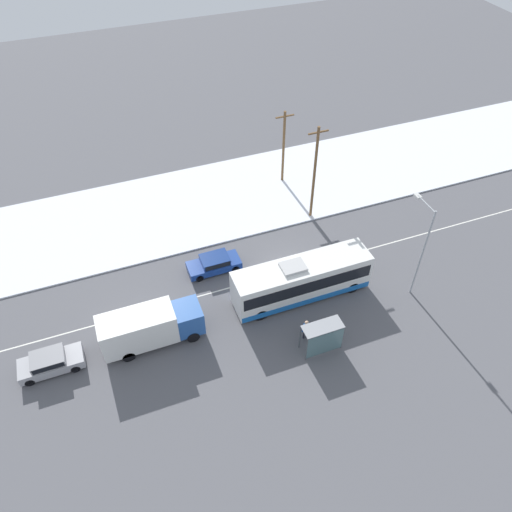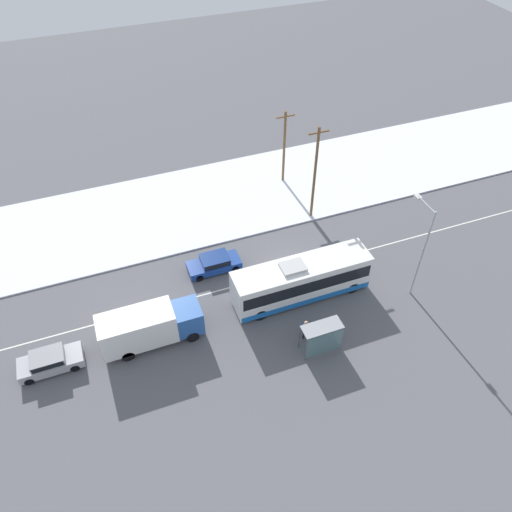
{
  "view_description": "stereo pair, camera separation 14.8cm",
  "coord_description": "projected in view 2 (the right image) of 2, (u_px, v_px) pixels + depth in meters",
  "views": [
    {
      "loc": [
        -12.68,
        -25.64,
        29.36
      ],
      "look_at": [
        -2.44,
        1.29,
        1.4
      ],
      "focal_mm": 35.0,
      "sensor_mm": 36.0,
      "label": 1
    },
    {
      "loc": [
        -12.54,
        -25.69,
        29.36
      ],
      "look_at": [
        -2.44,
        1.29,
        1.4
      ],
      "focal_mm": 35.0,
      "sensor_mm": 36.0,
      "label": 2
    }
  ],
  "objects": [
    {
      "name": "parked_car_near_truck",
      "position": [
        50.0,
        361.0,
        33.71
      ],
      "size": [
        4.26,
        1.8,
        1.45
      ],
      "color": "#9E9EA3",
      "rests_on": "ground_plane"
    },
    {
      "name": "city_bus",
      "position": [
        301.0,
        280.0,
        37.83
      ],
      "size": [
        10.67,
        2.57,
        3.52
      ],
      "color": "white",
      "rests_on": "ground_plane"
    },
    {
      "name": "lane_marking_center",
      "position": [
        289.0,
        271.0,
        40.87
      ],
      "size": [
        60.0,
        0.12,
        0.0
      ],
      "color": "silver",
      "rests_on": "ground_plane"
    },
    {
      "name": "utility_pole_roadside",
      "position": [
        315.0,
        173.0,
        42.62
      ],
      "size": [
        1.8,
        0.24,
        9.18
      ],
      "color": "brown",
      "rests_on": "ground_plane"
    },
    {
      "name": "sedan_car",
      "position": [
        214.0,
        263.0,
        40.51
      ],
      "size": [
        4.32,
        1.8,
        1.37
      ],
      "rotation": [
        0.0,
        0.0,
        3.14
      ],
      "color": "navy",
      "rests_on": "ground_plane"
    },
    {
      "name": "snow_lot",
      "position": [
        244.0,
        194.0,
        48.33
      ],
      "size": [
        80.0,
        11.95,
        0.12
      ],
      "color": "silver",
      "rests_on": "ground_plane"
    },
    {
      "name": "bus_shelter",
      "position": [
        323.0,
        336.0,
        34.09
      ],
      "size": [
        2.83,
        1.2,
        2.4
      ],
      "color": "gray",
      "rests_on": "ground_plane"
    },
    {
      "name": "utility_pole_snowlot",
      "position": [
        284.0,
        146.0,
        47.19
      ],
      "size": [
        1.8,
        0.24,
        7.56
      ],
      "color": "brown",
      "rests_on": "ground_plane"
    },
    {
      "name": "box_truck",
      "position": [
        149.0,
        326.0,
        34.71
      ],
      "size": [
        7.13,
        2.3,
        3.03
      ],
      "color": "silver",
      "rests_on": "ground_plane"
    },
    {
      "name": "ground_plane",
      "position": [
        289.0,
        271.0,
        40.87
      ],
      "size": [
        120.0,
        120.0,
        0.0
      ],
      "primitive_type": "plane",
      "color": "#56565B"
    },
    {
      "name": "streetlamp",
      "position": [
        422.0,
        242.0,
        35.95
      ],
      "size": [
        0.36,
        2.46,
        8.17
      ],
      "color": "#9EA3A8",
      "rests_on": "ground_plane"
    },
    {
      "name": "pedestrian_at_stop",
      "position": [
        306.0,
        328.0,
        35.28
      ],
      "size": [
        0.66,
        0.3,
        1.85
      ],
      "color": "#23232D",
      "rests_on": "ground_plane"
    }
  ]
}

